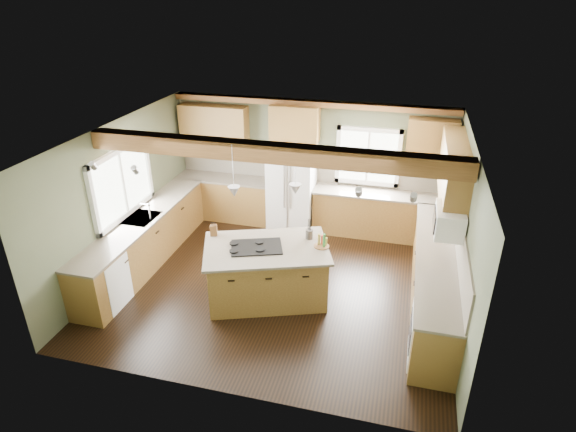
# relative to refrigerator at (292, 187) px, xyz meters

# --- Properties ---
(floor) EXTENTS (5.60, 5.60, 0.00)m
(floor) POSITION_rel_refrigerator_xyz_m (0.30, -2.12, -0.90)
(floor) COLOR black
(floor) RESTS_ON ground
(ceiling) EXTENTS (5.60, 5.60, 0.00)m
(ceiling) POSITION_rel_refrigerator_xyz_m (0.30, -2.12, 1.70)
(ceiling) COLOR silver
(ceiling) RESTS_ON wall_back
(wall_back) EXTENTS (5.60, 0.00, 5.60)m
(wall_back) POSITION_rel_refrigerator_xyz_m (0.30, 0.38, 0.40)
(wall_back) COLOR #4B533B
(wall_back) RESTS_ON ground
(wall_left) EXTENTS (0.00, 5.00, 5.00)m
(wall_left) POSITION_rel_refrigerator_xyz_m (-2.50, -2.12, 0.40)
(wall_left) COLOR #4B533B
(wall_left) RESTS_ON ground
(wall_right) EXTENTS (0.00, 5.00, 5.00)m
(wall_right) POSITION_rel_refrigerator_xyz_m (3.10, -2.12, 0.40)
(wall_right) COLOR #4B533B
(wall_right) RESTS_ON ground
(ceiling_beam) EXTENTS (5.55, 0.26, 0.26)m
(ceiling_beam) POSITION_rel_refrigerator_xyz_m (0.30, -2.51, 1.57)
(ceiling_beam) COLOR #533417
(ceiling_beam) RESTS_ON ceiling
(soffit_trim) EXTENTS (5.55, 0.20, 0.10)m
(soffit_trim) POSITION_rel_refrigerator_xyz_m (0.30, 0.28, 1.64)
(soffit_trim) COLOR #533417
(soffit_trim) RESTS_ON ceiling
(backsplash_back) EXTENTS (5.58, 0.03, 0.58)m
(backsplash_back) POSITION_rel_refrigerator_xyz_m (0.30, 0.36, 0.31)
(backsplash_back) COLOR brown
(backsplash_back) RESTS_ON wall_back
(backsplash_right) EXTENTS (0.03, 3.70, 0.58)m
(backsplash_right) POSITION_rel_refrigerator_xyz_m (3.08, -2.07, 0.31)
(backsplash_right) COLOR brown
(backsplash_right) RESTS_ON wall_right
(base_cab_back_left) EXTENTS (2.02, 0.60, 0.88)m
(base_cab_back_left) POSITION_rel_refrigerator_xyz_m (-1.49, 0.08, -0.46)
(base_cab_back_left) COLOR brown
(base_cab_back_left) RESTS_ON floor
(counter_back_left) EXTENTS (2.06, 0.64, 0.04)m
(counter_back_left) POSITION_rel_refrigerator_xyz_m (-1.49, 0.08, 0.00)
(counter_back_left) COLOR brown
(counter_back_left) RESTS_ON base_cab_back_left
(base_cab_back_right) EXTENTS (2.62, 0.60, 0.88)m
(base_cab_back_right) POSITION_rel_refrigerator_xyz_m (1.79, 0.08, -0.46)
(base_cab_back_right) COLOR brown
(base_cab_back_right) RESTS_ON floor
(counter_back_right) EXTENTS (2.66, 0.64, 0.04)m
(counter_back_right) POSITION_rel_refrigerator_xyz_m (1.79, 0.08, 0.00)
(counter_back_right) COLOR brown
(counter_back_right) RESTS_ON base_cab_back_right
(base_cab_left) EXTENTS (0.60, 3.70, 0.88)m
(base_cab_left) POSITION_rel_refrigerator_xyz_m (-2.20, -2.07, -0.46)
(base_cab_left) COLOR brown
(base_cab_left) RESTS_ON floor
(counter_left) EXTENTS (0.64, 3.74, 0.04)m
(counter_left) POSITION_rel_refrigerator_xyz_m (-2.20, -2.07, 0.00)
(counter_left) COLOR brown
(counter_left) RESTS_ON base_cab_left
(base_cab_right) EXTENTS (0.60, 3.70, 0.88)m
(base_cab_right) POSITION_rel_refrigerator_xyz_m (2.80, -2.07, -0.46)
(base_cab_right) COLOR brown
(base_cab_right) RESTS_ON floor
(counter_right) EXTENTS (0.64, 3.74, 0.04)m
(counter_right) POSITION_rel_refrigerator_xyz_m (2.80, -2.07, 0.00)
(counter_right) COLOR brown
(counter_right) RESTS_ON base_cab_right
(upper_cab_back_left) EXTENTS (1.40, 0.35, 0.90)m
(upper_cab_back_left) POSITION_rel_refrigerator_xyz_m (-1.69, 0.21, 1.05)
(upper_cab_back_left) COLOR brown
(upper_cab_back_left) RESTS_ON wall_back
(upper_cab_over_fridge) EXTENTS (0.96, 0.35, 0.70)m
(upper_cab_over_fridge) POSITION_rel_refrigerator_xyz_m (-0.00, 0.21, 1.25)
(upper_cab_over_fridge) COLOR brown
(upper_cab_over_fridge) RESTS_ON wall_back
(upper_cab_right) EXTENTS (0.35, 2.20, 0.90)m
(upper_cab_right) POSITION_rel_refrigerator_xyz_m (2.92, -1.22, 1.05)
(upper_cab_right) COLOR brown
(upper_cab_right) RESTS_ON wall_right
(upper_cab_back_corner) EXTENTS (0.90, 0.35, 0.90)m
(upper_cab_back_corner) POSITION_rel_refrigerator_xyz_m (2.60, 0.21, 1.05)
(upper_cab_back_corner) COLOR brown
(upper_cab_back_corner) RESTS_ON wall_back
(window_left) EXTENTS (0.04, 1.60, 1.05)m
(window_left) POSITION_rel_refrigerator_xyz_m (-2.48, -2.07, 0.65)
(window_left) COLOR white
(window_left) RESTS_ON wall_left
(window_back) EXTENTS (1.10, 0.04, 1.00)m
(window_back) POSITION_rel_refrigerator_xyz_m (1.45, 0.36, 0.65)
(window_back) COLOR white
(window_back) RESTS_ON wall_back
(sink) EXTENTS (0.50, 0.65, 0.03)m
(sink) POSITION_rel_refrigerator_xyz_m (-2.20, -2.07, 0.01)
(sink) COLOR #262628
(sink) RESTS_ON counter_left
(faucet) EXTENTS (0.02, 0.02, 0.28)m
(faucet) POSITION_rel_refrigerator_xyz_m (-2.02, -2.07, 0.15)
(faucet) COLOR #B2B2B7
(faucet) RESTS_ON sink
(dishwasher) EXTENTS (0.60, 0.60, 0.84)m
(dishwasher) POSITION_rel_refrigerator_xyz_m (-2.19, -3.37, -0.47)
(dishwasher) COLOR white
(dishwasher) RESTS_ON floor
(oven) EXTENTS (0.60, 0.72, 0.84)m
(oven) POSITION_rel_refrigerator_xyz_m (2.79, -3.37, -0.47)
(oven) COLOR white
(oven) RESTS_ON floor
(microwave) EXTENTS (0.40, 0.70, 0.38)m
(microwave) POSITION_rel_refrigerator_xyz_m (2.88, -2.17, 0.65)
(microwave) COLOR white
(microwave) RESTS_ON wall_right
(pendant_left) EXTENTS (0.18, 0.18, 0.16)m
(pendant_left) POSITION_rel_refrigerator_xyz_m (-0.21, -2.67, 0.98)
(pendant_left) COLOR #B2B2B7
(pendant_left) RESTS_ON ceiling
(pendant_right) EXTENTS (0.18, 0.18, 0.16)m
(pendant_right) POSITION_rel_refrigerator_xyz_m (0.64, -2.35, 0.98)
(pendant_right) COLOR #B2B2B7
(pendant_right) RESTS_ON ceiling
(refrigerator) EXTENTS (0.90, 0.74, 1.80)m
(refrigerator) POSITION_rel_refrigerator_xyz_m (0.00, 0.00, 0.00)
(refrigerator) COLOR silver
(refrigerator) RESTS_ON floor
(island) EXTENTS (2.07, 1.66, 0.88)m
(island) POSITION_rel_refrigerator_xyz_m (0.22, -2.51, -0.46)
(island) COLOR brown
(island) RESTS_ON floor
(island_top) EXTENTS (2.23, 1.81, 0.04)m
(island_top) POSITION_rel_refrigerator_xyz_m (0.22, -2.51, 0.00)
(island_top) COLOR brown
(island_top) RESTS_ON island
(cooktop) EXTENTS (0.91, 0.76, 0.02)m
(cooktop) POSITION_rel_refrigerator_xyz_m (0.08, -2.56, 0.03)
(cooktop) COLOR black
(cooktop) RESTS_ON island_top
(knife_block) EXTENTS (0.13, 0.11, 0.19)m
(knife_block) POSITION_rel_refrigerator_xyz_m (-0.72, -2.35, 0.11)
(knife_block) COLOR brown
(knife_block) RESTS_ON island_top
(utensil_crock) EXTENTS (0.13, 0.13, 0.16)m
(utensil_crock) POSITION_rel_refrigerator_xyz_m (0.80, -2.07, 0.10)
(utensil_crock) COLOR #474039
(utensil_crock) RESTS_ON island_top
(bottle_tray) EXTENTS (0.26, 0.26, 0.22)m
(bottle_tray) POSITION_rel_refrigerator_xyz_m (1.05, -2.28, 0.13)
(bottle_tray) COLOR #57311A
(bottle_tray) RESTS_ON island_top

